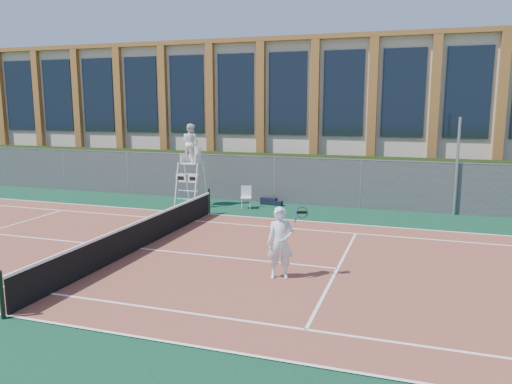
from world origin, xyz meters
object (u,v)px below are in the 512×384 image
(umpire_chair, at_px, (191,145))
(plastic_chair, at_px, (246,195))
(steel_pole, at_px, (457,167))
(tennis_player, at_px, (280,243))

(umpire_chair, height_order, plastic_chair, umpire_chair)
(steel_pole, height_order, plastic_chair, steel_pole)
(plastic_chair, bearing_deg, tennis_player, -65.05)
(steel_pole, xyz_separation_m, umpire_chair, (-11.44, -1.65, 0.74))
(steel_pole, xyz_separation_m, tennis_player, (-4.90, -9.94, -1.06))
(steel_pole, distance_m, umpire_chair, 11.59)
(steel_pole, relative_size, tennis_player, 2.13)
(steel_pole, distance_m, tennis_player, 11.13)
(umpire_chair, bearing_deg, plastic_chair, 4.86)
(umpire_chair, height_order, tennis_player, umpire_chair)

